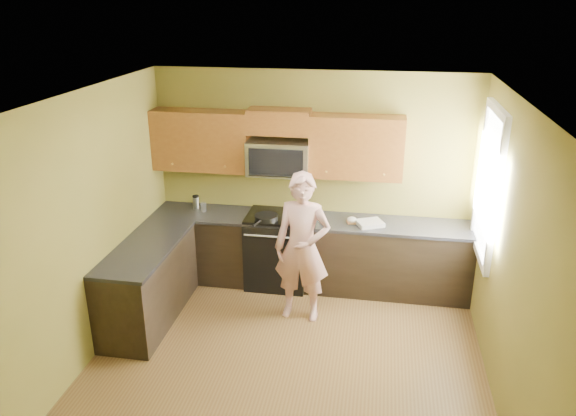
% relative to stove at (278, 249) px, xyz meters
% --- Properties ---
extents(floor, '(4.00, 4.00, 0.00)m').
position_rel_stove_xyz_m(floor, '(0.40, -1.68, -0.47)').
color(floor, brown).
rests_on(floor, ground).
extents(ceiling, '(4.00, 4.00, 0.00)m').
position_rel_stove_xyz_m(ceiling, '(0.40, -1.68, 2.23)').
color(ceiling, white).
rests_on(ceiling, ground).
extents(wall_back, '(4.00, 0.00, 4.00)m').
position_rel_stove_xyz_m(wall_back, '(0.40, 0.32, 0.88)').
color(wall_back, olive).
rests_on(wall_back, ground).
extents(wall_front, '(4.00, 0.00, 4.00)m').
position_rel_stove_xyz_m(wall_front, '(0.40, -3.67, 0.88)').
color(wall_front, olive).
rests_on(wall_front, ground).
extents(wall_left, '(0.00, 4.00, 4.00)m').
position_rel_stove_xyz_m(wall_left, '(-1.60, -1.68, 0.88)').
color(wall_left, olive).
rests_on(wall_left, ground).
extents(wall_right, '(0.00, 4.00, 4.00)m').
position_rel_stove_xyz_m(wall_right, '(2.40, -1.68, 0.88)').
color(wall_right, olive).
rests_on(wall_right, ground).
extents(cabinet_back_run, '(4.00, 0.60, 0.88)m').
position_rel_stove_xyz_m(cabinet_back_run, '(0.40, 0.02, -0.03)').
color(cabinet_back_run, black).
rests_on(cabinet_back_run, floor).
extents(cabinet_left_run, '(0.60, 1.60, 0.88)m').
position_rel_stove_xyz_m(cabinet_left_run, '(-1.30, -1.08, -0.03)').
color(cabinet_left_run, black).
rests_on(cabinet_left_run, floor).
extents(countertop_back, '(4.00, 0.62, 0.04)m').
position_rel_stove_xyz_m(countertop_back, '(0.40, 0.01, 0.43)').
color(countertop_back, black).
rests_on(countertop_back, cabinet_back_run).
extents(countertop_left, '(0.62, 1.60, 0.04)m').
position_rel_stove_xyz_m(countertop_left, '(-1.29, -1.08, 0.43)').
color(countertop_left, black).
rests_on(countertop_left, cabinet_left_run).
extents(stove, '(0.76, 0.65, 0.95)m').
position_rel_stove_xyz_m(stove, '(0.00, 0.00, 0.00)').
color(stove, black).
rests_on(stove, floor).
extents(microwave, '(0.76, 0.40, 0.42)m').
position_rel_stove_xyz_m(microwave, '(0.00, 0.12, 0.97)').
color(microwave, silver).
rests_on(microwave, wall_back).
extents(upper_cab_left, '(1.22, 0.33, 0.75)m').
position_rel_stove_xyz_m(upper_cab_left, '(-0.99, 0.16, 0.97)').
color(upper_cab_left, brown).
rests_on(upper_cab_left, wall_back).
extents(upper_cab_right, '(1.12, 0.33, 0.75)m').
position_rel_stove_xyz_m(upper_cab_right, '(0.94, 0.16, 0.97)').
color(upper_cab_right, brown).
rests_on(upper_cab_right, wall_back).
extents(upper_cab_over_mw, '(0.76, 0.33, 0.30)m').
position_rel_stove_xyz_m(upper_cab_over_mw, '(0.00, 0.16, 1.62)').
color(upper_cab_over_mw, brown).
rests_on(upper_cab_over_mw, wall_back).
extents(window, '(0.06, 1.06, 1.66)m').
position_rel_stove_xyz_m(window, '(2.38, -0.48, 1.17)').
color(window, white).
rests_on(window, wall_right).
extents(woman, '(0.67, 0.47, 1.74)m').
position_rel_stove_xyz_m(woman, '(0.42, -0.74, 0.40)').
color(woman, '#D26C69').
rests_on(woman, floor).
extents(frying_pan, '(0.42, 0.57, 0.07)m').
position_rel_stove_xyz_m(frying_pan, '(-0.10, -0.18, 0.47)').
color(frying_pan, black).
rests_on(frying_pan, stove).
extents(butter_tub, '(0.12, 0.12, 0.08)m').
position_rel_stove_xyz_m(butter_tub, '(0.44, -0.14, 0.45)').
color(butter_tub, yellow).
rests_on(butter_tub, countertop_back).
extents(toast_slice, '(0.13, 0.13, 0.01)m').
position_rel_stove_xyz_m(toast_slice, '(0.93, -0.03, 0.45)').
color(toast_slice, '#B27F47').
rests_on(toast_slice, countertop_back).
extents(napkin_a, '(0.12, 0.13, 0.06)m').
position_rel_stove_xyz_m(napkin_a, '(0.34, -0.22, 0.48)').
color(napkin_a, silver).
rests_on(napkin_a, countertop_back).
extents(napkin_b, '(0.13, 0.14, 0.07)m').
position_rel_stove_xyz_m(napkin_b, '(0.93, -0.01, 0.48)').
color(napkin_b, silver).
rests_on(napkin_b, countertop_back).
extents(dish_towel, '(0.37, 0.34, 0.05)m').
position_rel_stove_xyz_m(dish_towel, '(1.15, -0.06, 0.47)').
color(dish_towel, silver).
rests_on(dish_towel, countertop_back).
extents(travel_mug, '(0.08, 0.08, 0.18)m').
position_rel_stove_xyz_m(travel_mug, '(-1.10, 0.12, 0.45)').
color(travel_mug, silver).
rests_on(travel_mug, countertop_back).
extents(glass_b, '(0.09, 0.09, 0.12)m').
position_rel_stove_xyz_m(glass_b, '(-0.97, 0.04, 0.51)').
color(glass_b, silver).
rests_on(glass_b, countertop_back).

